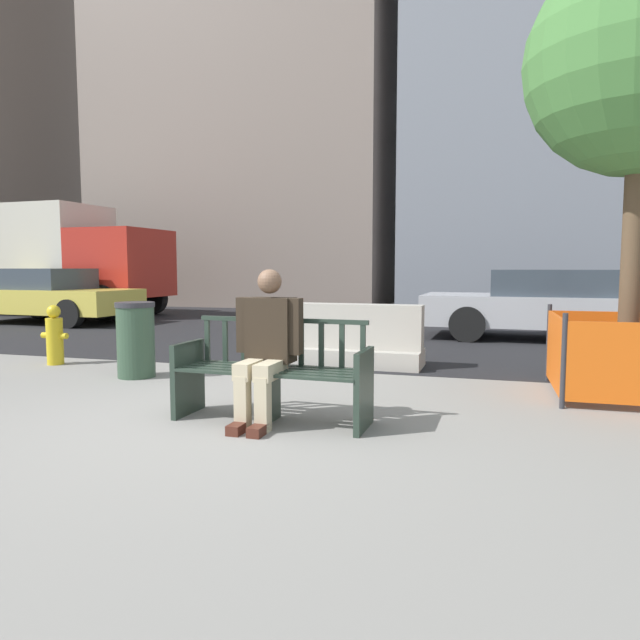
{
  "coord_description": "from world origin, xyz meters",
  "views": [
    {
      "loc": [
        2.24,
        -4.27,
        1.33
      ],
      "look_at": [
        0.48,
        1.76,
        0.75
      ],
      "focal_mm": 32.0,
      "sensor_mm": 36.0,
      "label": 1
    }
  ],
  "objects_px": {
    "street_bench": "(273,376)",
    "construction_fence": "(627,354)",
    "fire_hydrant": "(55,337)",
    "jersey_barrier_centre": "(349,340)",
    "delivery_truck": "(44,255)",
    "trash_bin": "(136,339)",
    "car_taxi_near": "(52,296)",
    "car_sedan_mid": "(553,304)",
    "seated_person": "(266,343)"
  },
  "relations": [
    {
      "from": "street_bench",
      "to": "construction_fence",
      "type": "distance_m",
      "value": 3.65
    },
    {
      "from": "construction_fence",
      "to": "fire_hydrant",
      "type": "distance_m",
      "value": 7.07
    },
    {
      "from": "jersey_barrier_centre",
      "to": "fire_hydrant",
      "type": "xyz_separation_m",
      "value": [
        -3.89,
        -1.06,
        0.05
      ]
    },
    {
      "from": "fire_hydrant",
      "to": "construction_fence",
      "type": "bearing_deg",
      "value": -0.29
    },
    {
      "from": "fire_hydrant",
      "to": "street_bench",
      "type": "bearing_deg",
      "value": -25.59
    },
    {
      "from": "street_bench",
      "to": "delivery_truck",
      "type": "height_order",
      "value": "delivery_truck"
    },
    {
      "from": "jersey_barrier_centre",
      "to": "trash_bin",
      "type": "relative_size",
      "value": 2.2
    },
    {
      "from": "delivery_truck",
      "to": "car_taxi_near",
      "type": "bearing_deg",
      "value": -45.85
    },
    {
      "from": "jersey_barrier_centre",
      "to": "car_sedan_mid",
      "type": "bearing_deg",
      "value": 51.41
    },
    {
      "from": "delivery_truck",
      "to": "construction_fence",
      "type": "bearing_deg",
      "value": -27.56
    },
    {
      "from": "fire_hydrant",
      "to": "car_taxi_near",
      "type": "bearing_deg",
      "value": 131.64
    },
    {
      "from": "car_taxi_near",
      "to": "car_sedan_mid",
      "type": "relative_size",
      "value": 0.89
    },
    {
      "from": "street_bench",
      "to": "jersey_barrier_centre",
      "type": "bearing_deg",
      "value": 90.39
    },
    {
      "from": "car_taxi_near",
      "to": "trash_bin",
      "type": "relative_size",
      "value": 4.53
    },
    {
      "from": "seated_person",
      "to": "car_taxi_near",
      "type": "distance_m",
      "value": 10.68
    },
    {
      "from": "car_sedan_mid",
      "to": "trash_bin",
      "type": "height_order",
      "value": "car_sedan_mid"
    },
    {
      "from": "delivery_truck",
      "to": "jersey_barrier_centre",
      "type": "bearing_deg",
      "value": -29.97
    },
    {
      "from": "seated_person",
      "to": "fire_hydrant",
      "type": "xyz_separation_m",
      "value": [
        -3.88,
        1.93,
        -0.3
      ]
    },
    {
      "from": "construction_fence",
      "to": "car_sedan_mid",
      "type": "height_order",
      "value": "car_sedan_mid"
    },
    {
      "from": "car_taxi_near",
      "to": "car_sedan_mid",
      "type": "height_order",
      "value": "car_taxi_near"
    },
    {
      "from": "car_taxi_near",
      "to": "fire_hydrant",
      "type": "bearing_deg",
      "value": -48.36
    },
    {
      "from": "street_bench",
      "to": "construction_fence",
      "type": "xyz_separation_m",
      "value": [
        3.16,
        1.84,
        0.06
      ]
    },
    {
      "from": "street_bench",
      "to": "car_sedan_mid",
      "type": "bearing_deg",
      "value": 66.11
    },
    {
      "from": "jersey_barrier_centre",
      "to": "construction_fence",
      "type": "height_order",
      "value": "construction_fence"
    },
    {
      "from": "jersey_barrier_centre",
      "to": "delivery_truck",
      "type": "bearing_deg",
      "value": 150.03
    },
    {
      "from": "car_sedan_mid",
      "to": "fire_hydrant",
      "type": "xyz_separation_m",
      "value": [
        -6.86,
        -4.78,
        -0.28
      ]
    },
    {
      "from": "delivery_truck",
      "to": "trash_bin",
      "type": "xyz_separation_m",
      "value": [
        7.99,
        -7.46,
        -1.23
      ]
    },
    {
      "from": "construction_fence",
      "to": "car_sedan_mid",
      "type": "bearing_deg",
      "value": 92.48
    },
    {
      "from": "construction_fence",
      "to": "fire_hydrant",
      "type": "xyz_separation_m",
      "value": [
        -7.07,
        0.04,
        -0.07
      ]
    },
    {
      "from": "car_sedan_mid",
      "to": "delivery_truck",
      "type": "bearing_deg",
      "value": 170.53
    },
    {
      "from": "construction_fence",
      "to": "car_sedan_mid",
      "type": "distance_m",
      "value": 4.82
    },
    {
      "from": "delivery_truck",
      "to": "fire_hydrant",
      "type": "height_order",
      "value": "delivery_truck"
    },
    {
      "from": "construction_fence",
      "to": "trash_bin",
      "type": "xyz_separation_m",
      "value": [
        -5.47,
        -0.44,
        0.01
      ]
    },
    {
      "from": "street_bench",
      "to": "seated_person",
      "type": "relative_size",
      "value": 1.3
    },
    {
      "from": "seated_person",
      "to": "jersey_barrier_centre",
      "type": "distance_m",
      "value": 3.01
    },
    {
      "from": "seated_person",
      "to": "car_sedan_mid",
      "type": "bearing_deg",
      "value": 66.05
    },
    {
      "from": "car_taxi_near",
      "to": "delivery_truck",
      "type": "relative_size",
      "value": 0.6
    },
    {
      "from": "street_bench",
      "to": "car_taxi_near",
      "type": "bearing_deg",
      "value": 140.7
    },
    {
      "from": "street_bench",
      "to": "seated_person",
      "type": "distance_m",
      "value": 0.3
    },
    {
      "from": "seated_person",
      "to": "trash_bin",
      "type": "height_order",
      "value": "seated_person"
    },
    {
      "from": "seated_person",
      "to": "car_taxi_near",
      "type": "bearing_deg",
      "value": 140.35
    },
    {
      "from": "seated_person",
      "to": "car_sedan_mid",
      "type": "distance_m",
      "value": 7.34
    },
    {
      "from": "jersey_barrier_centre",
      "to": "fire_hydrant",
      "type": "bearing_deg",
      "value": -164.77
    },
    {
      "from": "seated_person",
      "to": "trash_bin",
      "type": "relative_size",
      "value": 1.44
    },
    {
      "from": "car_taxi_near",
      "to": "fire_hydrant",
      "type": "distance_m",
      "value": 6.54
    },
    {
      "from": "seated_person",
      "to": "car_taxi_near",
      "type": "height_order",
      "value": "seated_person"
    },
    {
      "from": "construction_fence",
      "to": "trash_bin",
      "type": "bearing_deg",
      "value": -175.4
    },
    {
      "from": "seated_person",
      "to": "car_taxi_near",
      "type": "xyz_separation_m",
      "value": [
        -8.22,
        6.81,
        -0.04
      ]
    },
    {
      "from": "seated_person",
      "to": "car_sedan_mid",
      "type": "xyz_separation_m",
      "value": [
        2.98,
        6.71,
        -0.02
      ]
    },
    {
      "from": "seated_person",
      "to": "construction_fence",
      "type": "height_order",
      "value": "seated_person"
    }
  ]
}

